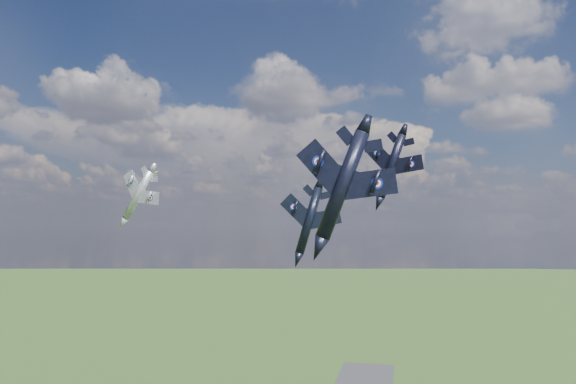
% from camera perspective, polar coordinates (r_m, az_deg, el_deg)
% --- Properties ---
extents(jet_lead_navy, '(15.30, 17.63, 5.98)m').
position_cam_1_polar(jet_lead_navy, '(88.61, 2.15, -2.88)').
color(jet_lead_navy, black).
extents(jet_right_navy, '(12.66, 16.17, 6.85)m').
position_cam_1_polar(jet_right_navy, '(54.73, 5.56, 0.72)').
color(jet_right_navy, black).
extents(jet_high_navy, '(13.89, 16.88, 6.60)m').
position_cam_1_polar(jet_high_navy, '(93.47, 10.45, 2.61)').
color(jet_high_navy, black).
extents(jet_left_silver, '(12.26, 15.06, 7.58)m').
position_cam_1_polar(jet_left_silver, '(98.86, -14.98, -0.29)').
color(jet_left_silver, '#9B9DA5').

